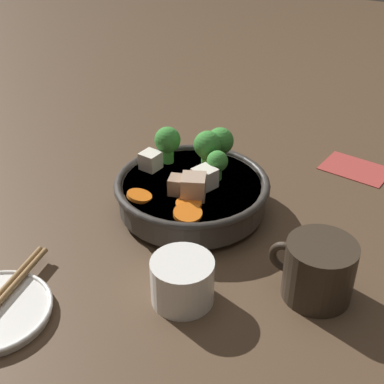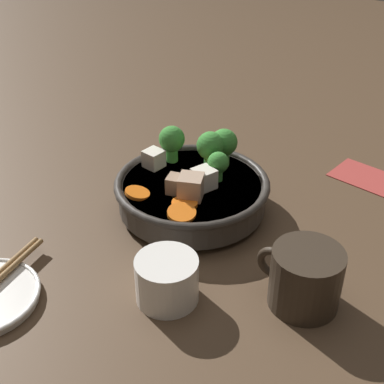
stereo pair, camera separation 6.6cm
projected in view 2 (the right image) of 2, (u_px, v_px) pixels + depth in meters
ground_plane at (192, 211)px, 0.82m from camera, size 3.00×3.00×0.00m
stirfry_bowl at (193, 188)px, 0.80m from camera, size 0.23×0.23×0.11m
tea_cup at (167, 279)px, 0.64m from camera, size 0.08×0.08×0.06m
dark_mug at (305, 278)px, 0.63m from camera, size 0.11×0.09×0.08m
napkin at (366, 177)px, 0.90m from camera, size 0.12×0.09×0.00m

